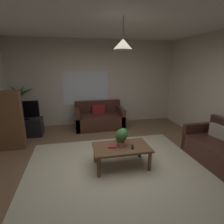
% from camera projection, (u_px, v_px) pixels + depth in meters
% --- Properties ---
extents(floor, '(5.31, 5.65, 0.02)m').
position_uv_depth(floor, '(115.00, 167.00, 3.59)').
color(floor, brown).
rests_on(floor, ground).
extents(rug, '(3.45, 3.11, 0.01)m').
position_uv_depth(rug, '(118.00, 172.00, 3.40)').
color(rug, beige).
rests_on(rug, ground).
extents(wall_back, '(5.43, 0.06, 2.74)m').
position_uv_depth(wall_back, '(96.00, 83.00, 5.92)').
color(wall_back, beige).
rests_on(wall_back, ground).
extents(ceiling, '(5.31, 5.65, 0.02)m').
position_uv_depth(ceiling, '(116.00, 14.00, 2.87)').
color(ceiling, white).
extents(window_pane, '(1.47, 0.01, 1.07)m').
position_uv_depth(window_pane, '(86.00, 88.00, 5.86)').
color(window_pane, white).
extents(couch_under_window, '(1.49, 0.83, 0.82)m').
position_uv_depth(couch_under_window, '(99.00, 119.00, 5.73)').
color(couch_under_window, '#47281E').
rests_on(couch_under_window, ground).
extents(couch_right_side, '(0.83, 1.35, 0.82)m').
position_uv_depth(couch_right_side, '(220.00, 149.00, 3.72)').
color(couch_right_side, '#47281E').
rests_on(couch_right_side, ground).
extents(coffee_table, '(1.10, 0.64, 0.42)m').
position_uv_depth(coffee_table, '(121.00, 150.00, 3.51)').
color(coffee_table, brown).
rests_on(coffee_table, ground).
extents(book_on_table_0, '(0.18, 0.13, 0.03)m').
position_uv_depth(book_on_table_0, '(112.00, 147.00, 3.46)').
color(book_on_table_0, '#B22D2D').
rests_on(book_on_table_0, coffee_table).
extents(remote_on_table_0, '(0.09, 0.17, 0.02)m').
position_uv_depth(remote_on_table_0, '(133.00, 147.00, 3.46)').
color(remote_on_table_0, black).
rests_on(remote_on_table_0, coffee_table).
extents(potted_plant_on_table, '(0.24, 0.23, 0.35)m').
position_uv_depth(potted_plant_on_table, '(122.00, 136.00, 3.50)').
color(potted_plant_on_table, '#B77051').
rests_on(potted_plant_on_table, coffee_table).
extents(tv_stand, '(0.90, 0.44, 0.50)m').
position_uv_depth(tv_stand, '(26.00, 127.00, 5.05)').
color(tv_stand, black).
rests_on(tv_stand, ground).
extents(tv, '(0.83, 0.16, 0.51)m').
position_uv_depth(tv, '(23.00, 110.00, 4.89)').
color(tv, black).
rests_on(tv, tv_stand).
extents(potted_palm_corner, '(0.81, 0.64, 1.40)m').
position_uv_depth(potted_palm_corner, '(22.00, 112.00, 5.36)').
color(potted_palm_corner, beige).
rests_on(potted_palm_corner, ground).
extents(bookshelf_corner, '(0.70, 0.31, 1.40)m').
position_uv_depth(bookshelf_corner, '(6.00, 121.00, 4.14)').
color(bookshelf_corner, brown).
rests_on(bookshelf_corner, ground).
extents(pendant_lamp, '(0.33, 0.33, 0.52)m').
position_uv_depth(pendant_lamp, '(123.00, 44.00, 3.01)').
color(pendant_lamp, black).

